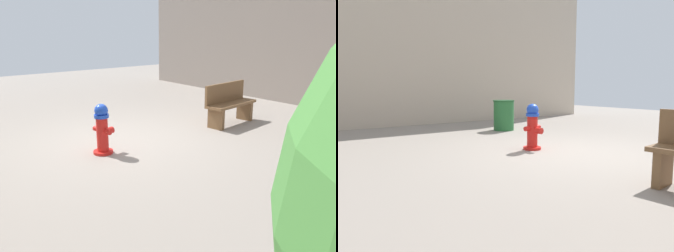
# 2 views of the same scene
# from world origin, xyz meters

# --- Properties ---
(ground_plane) EXTENTS (23.40, 23.40, 0.00)m
(ground_plane) POSITION_xyz_m (0.00, 0.00, 0.00)
(ground_plane) COLOR gray
(fire_hydrant) EXTENTS (0.42, 0.44, 0.90)m
(fire_hydrant) POSITION_xyz_m (0.60, 0.42, 0.45)
(fire_hydrant) COLOR red
(fire_hydrant) RESTS_ON ground_plane
(trash_bin) EXTENTS (0.61, 0.61, 0.86)m
(trash_bin) POSITION_xyz_m (3.22, -0.69, 0.43)
(trash_bin) COLOR #266633
(trash_bin) RESTS_ON ground_plane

